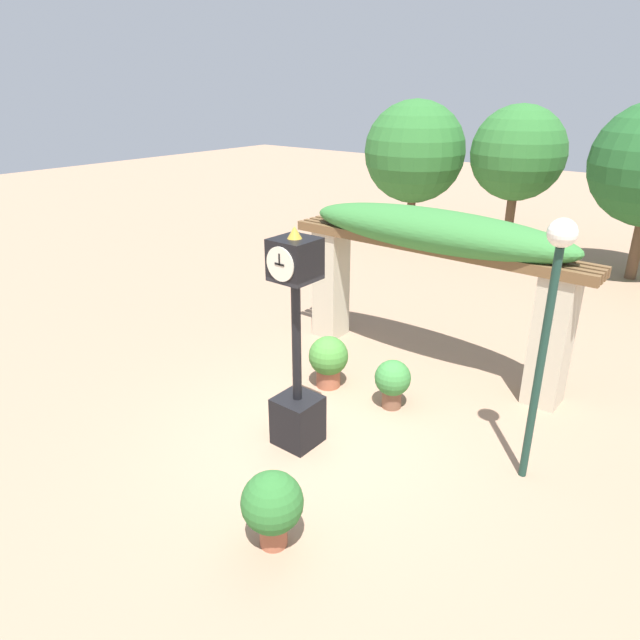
# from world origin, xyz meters

# --- Properties ---
(ground_plane) EXTENTS (60.00, 60.00, 0.00)m
(ground_plane) POSITION_xyz_m (0.00, 0.00, 0.00)
(ground_plane) COLOR #9E7A60
(pedestal_clock) EXTENTS (0.58, 0.58, 3.14)m
(pedestal_clock) POSITION_xyz_m (-0.18, -0.26, 1.35)
(pedestal_clock) COLOR black
(pedestal_clock) RESTS_ON ground
(pergola) EXTENTS (5.45, 1.14, 2.83)m
(pergola) POSITION_xyz_m (0.00, 3.04, 2.14)
(pergola) COLOR #BCB299
(pergola) RESTS_ON ground
(potted_plant_near_left) EXTENTS (0.69, 0.69, 0.92)m
(potted_plant_near_left) POSITION_xyz_m (0.89, -1.92, 0.54)
(potted_plant_near_left) COLOR #9E563D
(potted_plant_near_left) RESTS_ON ground
(potted_plant_near_right) EXTENTS (0.66, 0.66, 0.89)m
(potted_plant_near_right) POSITION_xyz_m (-0.85, 1.30, 0.50)
(potted_plant_near_right) COLOR #9E563D
(potted_plant_near_right) RESTS_ON ground
(potted_plant_far_left) EXTENTS (0.57, 0.57, 0.80)m
(potted_plant_far_left) POSITION_xyz_m (0.35, 1.39, 0.46)
(potted_plant_far_left) COLOR brown
(potted_plant_far_left) RESTS_ON ground
(lamp_post) EXTENTS (0.33, 0.33, 3.40)m
(lamp_post) POSITION_xyz_m (2.61, 1.01, 2.46)
(lamp_post) COLOR #19382D
(lamp_post) RESTS_ON ground
(tree_line) EXTENTS (14.52, 4.13, 5.02)m
(tree_line) POSITION_xyz_m (1.06, 11.34, 2.88)
(tree_line) COLOR brown
(tree_line) RESTS_ON ground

